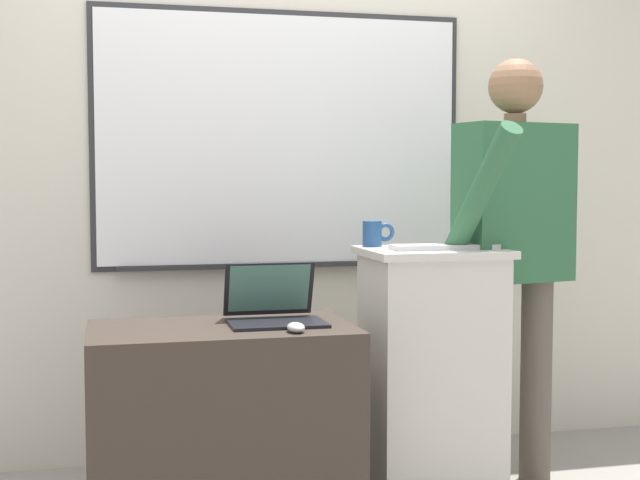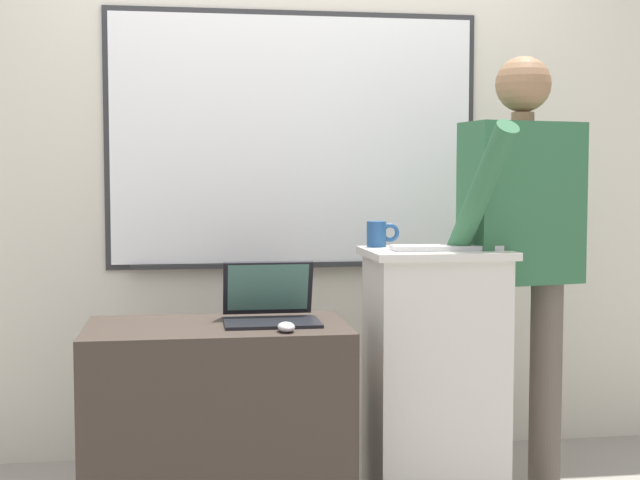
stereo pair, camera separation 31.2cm
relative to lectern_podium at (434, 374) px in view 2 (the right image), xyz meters
The scene contains 8 objects.
back_wall 1.20m from the lectern_podium, 123.26° to the left, with size 6.40×0.17×2.62m.
lectern_podium is the anchor object (origin of this frame).
side_desk 0.87m from the lectern_podium, behind, with size 0.95×0.55×0.74m.
person_presenter 0.64m from the lectern_podium, ahead, with size 0.63×0.62×1.75m.
laptop 0.72m from the lectern_podium, behind, with size 0.35×0.32×0.22m.
wireless_keyboard 0.51m from the lectern_podium, 63.53° to the right, with size 0.42×0.12×0.02m.
computer_mouse_by_laptop 0.74m from the lectern_podium, 152.59° to the right, with size 0.06×0.10×0.03m.
coffee_mug 0.60m from the lectern_podium, 142.11° to the left, with size 0.13×0.08×0.10m.
Camera 2 is at (-0.47, -2.92, 1.27)m, focal length 50.00 mm.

